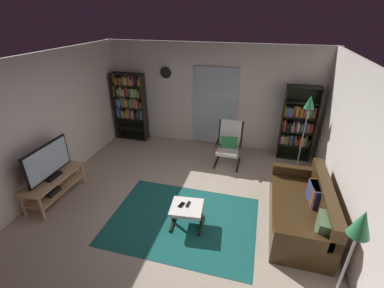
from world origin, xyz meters
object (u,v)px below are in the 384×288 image
object	(u,v)px
tv_stand	(53,185)
television	(48,162)
leather_sofa	(303,210)
cell_phone	(181,205)
floor_lamp_by_shelf	(309,109)
bookshelf_near_tv	(130,101)
lounge_armchair	(229,142)
wall_clock	(166,73)
floor_lamp_by_sofa	(357,236)
bookshelf_near_sofa	(297,125)
ottoman	(187,209)
tv_remote	(188,204)

from	to	relation	value
tv_stand	television	xyz separation A→B (m)	(0.00, 0.02, 0.48)
television	leather_sofa	distance (m)	4.52
tv_stand	cell_phone	bearing A→B (deg)	0.14
television	floor_lamp_by_shelf	xyz separation A→B (m)	(4.57, 2.40, 0.62)
bookshelf_near_tv	floor_lamp_by_shelf	world-z (taller)	bookshelf_near_tv
lounge_armchair	cell_phone	bearing A→B (deg)	-101.91
cell_phone	wall_clock	size ratio (longest dim) A/B	0.48
floor_lamp_by_sofa	tv_stand	bearing A→B (deg)	166.53
cell_phone	floor_lamp_by_sofa	bearing A→B (deg)	-14.33
bookshelf_near_sofa	tv_stand	bearing A→B (deg)	-147.12
television	ottoman	world-z (taller)	television
television	ottoman	xyz separation A→B (m)	(2.61, -0.02, -0.49)
leather_sofa	ottoman	bearing A→B (deg)	-165.11
lounge_armchair	cell_phone	distance (m)	2.29
television	bookshelf_near_sofa	bearing A→B (deg)	32.69
bookshelf_near_tv	television	bearing A→B (deg)	-93.79
ottoman	wall_clock	bearing A→B (deg)	114.76
bookshelf_near_tv	floor_lamp_by_sofa	world-z (taller)	bookshelf_near_tv
tv_stand	tv_remote	bearing A→B (deg)	1.04
cell_phone	floor_lamp_by_shelf	bearing A→B (deg)	63.31
television	tv_remote	size ratio (longest dim) A/B	7.17
floor_lamp_by_sofa	floor_lamp_by_shelf	world-z (taller)	floor_lamp_by_shelf
bookshelf_near_sofa	leather_sofa	bearing A→B (deg)	-90.20
bookshelf_near_sofa	floor_lamp_by_shelf	bearing A→B (deg)	-79.28
television	tv_remote	world-z (taller)	television
tv_stand	bookshelf_near_sofa	distance (m)	5.36
leather_sofa	television	bearing A→B (deg)	-173.98
television	wall_clock	size ratio (longest dim) A/B	3.56
ottoman	floor_lamp_by_sofa	bearing A→B (deg)	-28.93
bookshelf_near_tv	bookshelf_near_sofa	distance (m)	4.29
television	lounge_armchair	distance (m)	3.74
tv_stand	wall_clock	distance (m)	3.66
bookshelf_near_tv	cell_phone	xyz separation A→B (m)	(2.33, -2.91, -0.69)
ottoman	tv_remote	size ratio (longest dim) A/B	3.94
bookshelf_near_sofa	lounge_armchair	xyz separation A→B (m)	(-1.49, -0.65, -0.33)
tv_stand	ottoman	size ratio (longest dim) A/B	2.17
television	bookshelf_near_sofa	size ratio (longest dim) A/B	0.58
tv_stand	bookshelf_near_sofa	world-z (taller)	bookshelf_near_sofa
tv_stand	ottoman	bearing A→B (deg)	-0.01
television	ottoman	size ratio (longest dim) A/B	1.82
bookshelf_near_tv	bookshelf_near_sofa	world-z (taller)	bookshelf_near_tv
ottoman	wall_clock	distance (m)	3.75
bookshelf_near_tv	leather_sofa	bearing A→B (deg)	-29.47
ottoman	leather_sofa	bearing A→B (deg)	14.89
tv_stand	cell_phone	size ratio (longest dim) A/B	8.82
floor_lamp_by_shelf	television	bearing A→B (deg)	-152.33
floor_lamp_by_shelf	tv_stand	bearing A→B (deg)	-152.13
tv_stand	leather_sofa	distance (m)	4.50
bookshelf_near_sofa	lounge_armchair	bearing A→B (deg)	-156.33
tv_stand	television	bearing A→B (deg)	83.93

